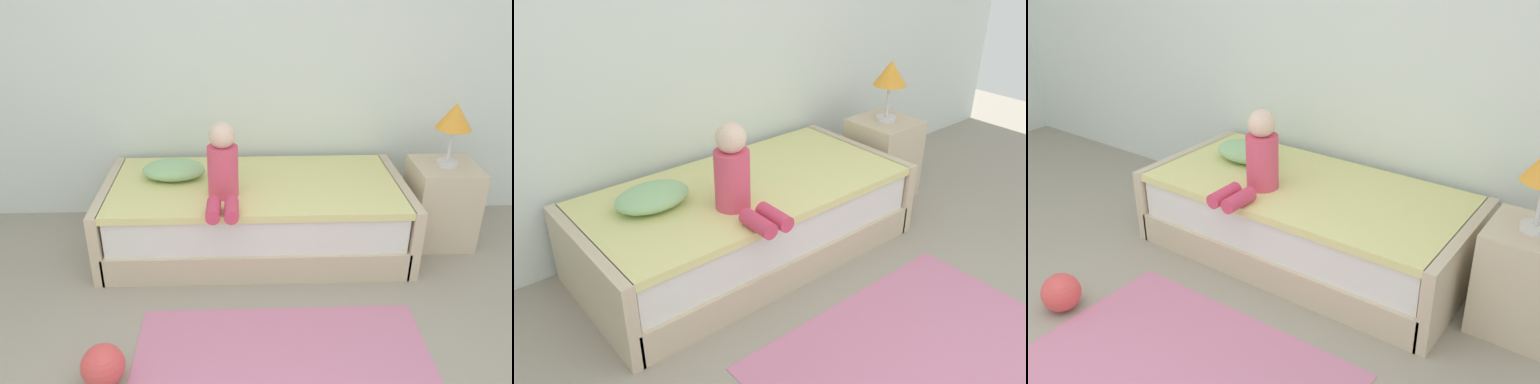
% 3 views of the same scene
% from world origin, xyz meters
% --- Properties ---
extents(wall_rear, '(7.20, 0.10, 2.90)m').
position_xyz_m(wall_rear, '(0.00, 2.60, 1.45)').
color(wall_rear, silver).
rests_on(wall_rear, ground).
extents(bed, '(2.11, 1.00, 0.50)m').
position_xyz_m(bed, '(0.13, 2.00, 0.25)').
color(bed, beige).
rests_on(bed, ground).
extents(nightstand, '(0.44, 0.44, 0.60)m').
position_xyz_m(nightstand, '(1.48, 2.03, 0.30)').
color(nightstand, beige).
rests_on(nightstand, ground).
extents(table_lamp, '(0.24, 0.24, 0.45)m').
position_xyz_m(table_lamp, '(1.48, 2.03, 0.94)').
color(table_lamp, silver).
rests_on(table_lamp, nightstand).
extents(child_figure, '(0.20, 0.51, 0.50)m').
position_xyz_m(child_figure, '(-0.08, 1.77, 0.70)').
color(child_figure, '#E04C6B').
rests_on(child_figure, bed).
extents(pillow, '(0.44, 0.30, 0.13)m').
position_xyz_m(pillow, '(-0.43, 2.10, 0.56)').
color(pillow, '#99CC8C').
rests_on(pillow, bed).
extents(area_rug, '(1.60, 1.10, 0.01)m').
position_xyz_m(area_rug, '(0.25, 0.70, 0.00)').
color(area_rug, pink).
rests_on(area_rug, ground).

